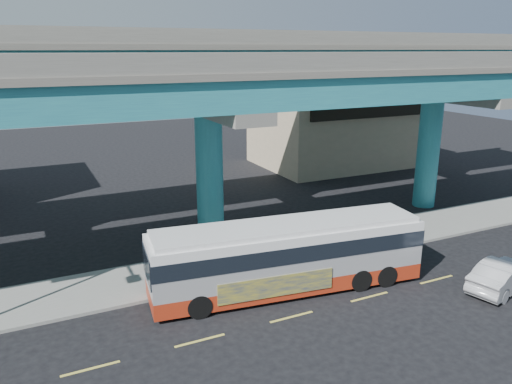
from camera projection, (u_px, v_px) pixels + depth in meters
name	position (u px, v px, depth m)	size (l,w,h in m)	color
ground	(288.00, 314.00, 20.86)	(120.00, 120.00, 0.00)	black
sidewalk	(236.00, 263.00, 25.60)	(70.00, 4.00, 0.15)	gray
lane_markings	(292.00, 317.00, 20.60)	(58.00, 0.12, 0.01)	#D8C64C
viaduct	(206.00, 79.00, 26.21)	(52.00, 12.40, 11.70)	#226F83
building_beige	(336.00, 127.00, 47.29)	(14.00, 10.23, 7.00)	tan
transit_bus	(288.00, 254.00, 22.51)	(12.77, 4.19, 3.22)	#A12913
sedan	(503.00, 275.00, 22.79)	(4.60, 2.59, 1.44)	#B2B2B7
stop_sign	(284.00, 233.00, 24.82)	(0.59, 0.46, 2.39)	gray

